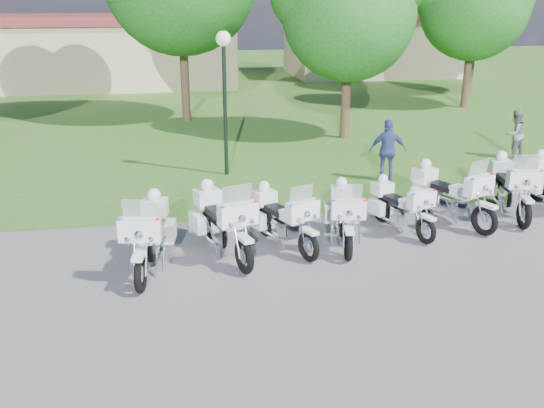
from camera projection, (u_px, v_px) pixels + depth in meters
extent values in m
plane|color=slate|center=(330.00, 264.00, 12.37)|extent=(100.00, 100.00, 0.00)
cube|color=#315D1D|center=(216.00, 84.00, 37.51)|extent=(100.00, 48.00, 0.01)
torus|color=black|center=(141.00, 274.00, 11.11)|extent=(0.25, 0.74, 0.72)
torus|color=black|center=(156.00, 236.00, 12.84)|extent=(0.25, 0.74, 0.72)
cube|color=white|center=(139.00, 256.00, 10.96)|extent=(0.26, 0.50, 0.08)
cube|color=white|center=(140.00, 230.00, 11.09)|extent=(0.81, 0.37, 0.43)
cube|color=silver|center=(139.00, 209.00, 11.03)|extent=(0.62, 0.22, 0.41)
sphere|color=red|center=(158.00, 220.00, 10.97)|extent=(0.10, 0.10, 0.10)
sphere|color=#1426E5|center=(119.00, 221.00, 10.95)|extent=(0.10, 0.10, 0.10)
cube|color=silver|center=(149.00, 247.00, 11.95)|extent=(0.45, 0.65, 0.37)
cube|color=white|center=(145.00, 235.00, 11.58)|extent=(0.43, 0.61, 0.24)
cube|color=black|center=(150.00, 225.00, 12.14)|extent=(0.46, 0.72, 0.13)
cube|color=white|center=(170.00, 231.00, 12.63)|extent=(0.28, 0.58, 0.39)
cube|color=white|center=(139.00, 231.00, 12.62)|extent=(0.28, 0.58, 0.39)
cube|color=white|center=(155.00, 208.00, 12.66)|extent=(0.58, 0.50, 0.35)
sphere|color=white|center=(154.00, 195.00, 12.57)|extent=(0.28, 0.28, 0.28)
torus|color=black|center=(244.00, 256.00, 11.86)|extent=(0.35, 0.74, 0.73)
torus|color=black|center=(209.00, 226.00, 13.43)|extent=(0.35, 0.74, 0.73)
cube|color=white|center=(244.00, 238.00, 11.72)|extent=(0.33, 0.52, 0.08)
cube|color=white|center=(238.00, 214.00, 11.82)|extent=(0.83, 0.48, 0.44)
cube|color=silver|center=(236.00, 195.00, 11.75)|extent=(0.63, 0.31, 0.41)
sphere|color=red|center=(256.00, 203.00, 11.84)|extent=(0.10, 0.10, 0.10)
sphere|color=#1426E5|center=(223.00, 208.00, 11.54)|extent=(0.10, 0.10, 0.10)
cube|color=silver|center=(225.00, 234.00, 12.62)|extent=(0.54, 0.70, 0.37)
cube|color=white|center=(230.00, 220.00, 12.27)|extent=(0.50, 0.65, 0.24)
cube|color=black|center=(218.00, 213.00, 12.78)|extent=(0.56, 0.76, 0.13)
cube|color=white|center=(226.00, 218.00, 13.37)|extent=(0.36, 0.60, 0.39)
cube|color=white|center=(197.00, 222.00, 13.09)|extent=(0.36, 0.60, 0.39)
cube|color=white|center=(208.00, 198.00, 13.24)|extent=(0.63, 0.57, 0.35)
sphere|color=white|center=(207.00, 185.00, 13.15)|extent=(0.28, 0.28, 0.28)
torus|color=black|center=(309.00, 246.00, 12.40)|extent=(0.38, 0.66, 0.66)
torus|color=black|center=(265.00, 222.00, 13.73)|extent=(0.38, 0.66, 0.66)
cube|color=white|center=(309.00, 231.00, 12.27)|extent=(0.33, 0.47, 0.07)
cube|color=white|center=(303.00, 211.00, 12.35)|extent=(0.75, 0.50, 0.40)
cube|color=silver|center=(301.00, 194.00, 12.28)|extent=(0.56, 0.33, 0.37)
sphere|color=red|center=(317.00, 200.00, 12.40)|extent=(0.09, 0.09, 0.09)
sphere|color=#1426E5|center=(292.00, 206.00, 12.08)|extent=(0.09, 0.09, 0.09)
cube|color=silver|center=(285.00, 228.00, 13.05)|extent=(0.53, 0.64, 0.34)
cube|color=white|center=(292.00, 216.00, 12.74)|extent=(0.49, 0.60, 0.22)
cube|color=black|center=(278.00, 210.00, 13.17)|extent=(0.55, 0.70, 0.12)
cube|color=white|center=(279.00, 215.00, 13.71)|extent=(0.36, 0.54, 0.36)
cube|color=white|center=(257.00, 220.00, 13.41)|extent=(0.36, 0.54, 0.36)
cube|color=white|center=(264.00, 197.00, 13.57)|extent=(0.59, 0.55, 0.32)
sphere|color=white|center=(264.00, 186.00, 13.48)|extent=(0.26, 0.26, 0.26)
torus|color=black|center=(348.00, 246.00, 12.45)|extent=(0.24, 0.67, 0.66)
torus|color=black|center=(340.00, 217.00, 14.04)|extent=(0.24, 0.67, 0.66)
cube|color=white|center=(349.00, 230.00, 12.32)|extent=(0.25, 0.46, 0.07)
cube|color=white|center=(349.00, 209.00, 12.43)|extent=(0.74, 0.36, 0.39)
cube|color=silver|center=(349.00, 192.00, 12.38)|extent=(0.57, 0.22, 0.37)
sphere|color=red|center=(365.00, 202.00, 12.31)|extent=(0.09, 0.09, 0.09)
sphere|color=#1426E5|center=(334.00, 202.00, 12.32)|extent=(0.09, 0.09, 0.09)
cube|color=silver|center=(344.00, 225.00, 13.22)|extent=(0.43, 0.60, 0.34)
cube|color=white|center=(346.00, 214.00, 12.89)|extent=(0.40, 0.56, 0.22)
cube|color=black|center=(343.00, 207.00, 13.40)|extent=(0.44, 0.66, 0.12)
cube|color=white|center=(354.00, 213.00, 13.84)|extent=(0.27, 0.54, 0.36)
cube|color=white|center=(328.00, 213.00, 13.84)|extent=(0.27, 0.54, 0.36)
cube|color=white|center=(341.00, 193.00, 13.87)|extent=(0.54, 0.47, 0.32)
sphere|color=white|center=(341.00, 182.00, 13.79)|extent=(0.26, 0.26, 0.26)
torus|color=black|center=(426.00, 231.00, 13.30)|extent=(0.31, 0.62, 0.61)
torus|color=black|center=(382.00, 210.00, 14.59)|extent=(0.31, 0.62, 0.61)
cube|color=white|center=(428.00, 217.00, 13.18)|extent=(0.28, 0.43, 0.06)
cube|color=white|center=(422.00, 200.00, 13.26)|extent=(0.69, 0.42, 0.37)
cube|color=silver|center=(421.00, 185.00, 13.20)|extent=(0.52, 0.27, 0.34)
sphere|color=red|center=(434.00, 191.00, 13.29)|extent=(0.08, 0.08, 0.08)
sphere|color=#1426E5|center=(414.00, 195.00, 13.03)|extent=(0.08, 0.08, 0.08)
cube|color=silver|center=(403.00, 215.00, 13.93)|extent=(0.46, 0.58, 0.31)
cube|color=white|center=(410.00, 205.00, 13.64)|extent=(0.43, 0.54, 0.20)
cube|color=black|center=(396.00, 199.00, 14.06)|extent=(0.47, 0.64, 0.11)
cube|color=white|center=(395.00, 204.00, 14.55)|extent=(0.31, 0.50, 0.33)
cube|color=white|center=(376.00, 207.00, 14.31)|extent=(0.31, 0.50, 0.33)
cube|color=white|center=(382.00, 188.00, 14.44)|extent=(0.53, 0.48, 0.29)
sphere|color=white|center=(383.00, 179.00, 14.36)|extent=(0.24, 0.24, 0.24)
torus|color=black|center=(484.00, 221.00, 13.75)|extent=(0.42, 0.71, 0.72)
torus|color=black|center=(424.00, 199.00, 15.18)|extent=(0.42, 0.71, 0.72)
cube|color=white|center=(487.00, 205.00, 13.61)|extent=(0.37, 0.51, 0.08)
cube|color=white|center=(479.00, 185.00, 13.69)|extent=(0.81, 0.55, 0.43)
cube|color=silver|center=(479.00, 169.00, 13.62)|extent=(0.60, 0.36, 0.40)
sphere|color=red|center=(492.00, 175.00, 13.76)|extent=(0.10, 0.10, 0.10)
sphere|color=#1426E5|center=(472.00, 180.00, 13.39)|extent=(0.10, 0.10, 0.10)
cube|color=silver|center=(452.00, 204.00, 14.44)|extent=(0.58, 0.70, 0.36)
cube|color=white|center=(463.00, 192.00, 14.12)|extent=(0.54, 0.65, 0.24)
cube|color=black|center=(443.00, 187.00, 14.58)|extent=(0.61, 0.76, 0.13)
cube|color=white|center=(438.00, 192.00, 15.16)|extent=(0.40, 0.59, 0.39)
cube|color=white|center=(420.00, 196.00, 14.82)|extent=(0.40, 0.59, 0.39)
cube|color=white|center=(425.00, 175.00, 15.00)|extent=(0.65, 0.60, 0.34)
sphere|color=white|center=(426.00, 164.00, 14.91)|extent=(0.28, 0.28, 0.28)
torus|color=black|center=(524.00, 214.00, 14.13)|extent=(0.28, 0.74, 0.73)
torus|color=black|center=(498.00, 190.00, 15.87)|extent=(0.28, 0.74, 0.73)
cube|color=white|center=(527.00, 199.00, 13.98)|extent=(0.28, 0.51, 0.08)
cube|color=white|center=(525.00, 179.00, 14.11)|extent=(0.82, 0.40, 0.43)
cube|color=silver|center=(526.00, 163.00, 14.05)|extent=(0.62, 0.24, 0.41)
sphere|color=red|center=(542.00, 172.00, 13.97)|extent=(0.10, 0.10, 0.10)
sphere|color=#1426E5|center=(512.00, 171.00, 13.99)|extent=(0.10, 0.10, 0.10)
cube|color=silver|center=(510.00, 196.00, 14.98)|extent=(0.48, 0.67, 0.37)
cube|color=white|center=(516.00, 185.00, 14.61)|extent=(0.45, 0.62, 0.24)
cube|color=black|center=(508.00, 179.00, 15.17)|extent=(0.49, 0.73, 0.13)
cube|color=white|center=(513.00, 186.00, 15.65)|extent=(0.30, 0.59, 0.39)
cube|color=white|center=(488.00, 185.00, 15.66)|extent=(0.30, 0.59, 0.39)
cube|color=white|center=(500.00, 166.00, 15.69)|extent=(0.59, 0.52, 0.35)
sphere|color=white|center=(502.00, 156.00, 15.60)|extent=(0.28, 0.28, 0.28)
torus|color=black|center=(537.00, 188.00, 16.09)|extent=(0.25, 0.73, 0.71)
cube|color=white|center=(533.00, 184.00, 15.79)|extent=(0.28, 0.58, 0.38)
cube|color=white|center=(540.00, 165.00, 15.92)|extent=(0.57, 0.50, 0.34)
sphere|color=white|center=(541.00, 154.00, 15.83)|extent=(0.28, 0.28, 0.28)
cylinder|color=black|center=(225.00, 112.00, 17.93)|extent=(0.12, 0.12, 3.88)
sphere|color=white|center=(223.00, 39.00, 17.25)|extent=(0.44, 0.44, 0.44)
cylinder|color=#38281C|center=(185.00, 71.00, 25.77)|extent=(0.36, 0.36, 4.34)
cylinder|color=#38281C|center=(346.00, 94.00, 22.81)|extent=(0.36, 0.36, 3.35)
sphere|color=#165118|center=(349.00, 14.00, 21.87)|extent=(4.87, 4.87, 4.87)
cylinder|color=#38281C|center=(468.00, 71.00, 29.17)|extent=(0.36, 0.36, 3.50)
sphere|color=#165118|center=(474.00, 5.00, 28.18)|extent=(5.09, 5.09, 5.09)
cylinder|color=#38281C|center=(472.00, 56.00, 33.43)|extent=(0.36, 0.36, 4.08)
cube|color=tan|center=(116.00, 54.00, 36.89)|extent=(14.00, 8.00, 3.60)
cube|color=maroon|center=(113.00, 19.00, 36.22)|extent=(14.56, 8.32, 0.50)
cube|color=tan|center=(372.00, 48.00, 41.50)|extent=(11.00, 7.00, 3.60)
cube|color=maroon|center=(374.00, 17.00, 40.83)|extent=(11.44, 7.28, 0.50)
imported|color=slate|center=(515.00, 134.00, 20.18)|extent=(0.94, 0.82, 1.63)
imported|color=#384386|center=(388.00, 151.00, 17.64)|extent=(1.13, 0.61, 1.83)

